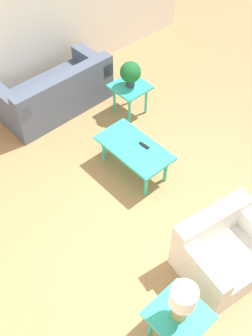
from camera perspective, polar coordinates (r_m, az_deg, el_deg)
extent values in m
plane|color=#A87A4C|center=(5.21, 3.74, -4.53)|extent=(14.00, 14.00, 0.00)
cube|color=silver|center=(6.33, -16.76, 20.14)|extent=(0.12, 7.20, 2.70)
cube|color=#4C566B|center=(6.50, -10.16, 10.17)|extent=(0.85, 1.78, 0.42)
cube|color=#4C566B|center=(6.06, -8.89, 11.77)|extent=(0.23, 1.77, 0.35)
cube|color=#4C566B|center=(6.67, -4.97, 15.31)|extent=(0.82, 0.21, 0.23)
cube|color=#4C566B|center=(6.02, -16.61, 9.22)|extent=(0.82, 0.21, 0.23)
cube|color=silver|center=(4.63, 14.12, -12.71)|extent=(0.94, 1.08, 0.39)
cube|color=silver|center=(4.41, 12.41, -7.64)|extent=(0.35, 0.98, 0.35)
cube|color=silver|center=(4.19, 10.81, -13.44)|extent=(0.81, 0.29, 0.23)
cube|color=#2DB79E|center=(5.21, 1.17, 2.96)|extent=(1.04, 0.56, 0.04)
cylinder|color=#2DB79E|center=(5.27, 5.75, -0.29)|extent=(0.05, 0.05, 0.42)
cylinder|color=#2DB79E|center=(5.69, -0.43, 4.48)|extent=(0.05, 0.05, 0.42)
cylinder|color=#2DB79E|center=(5.09, 2.88, -2.36)|extent=(0.05, 0.05, 0.42)
cylinder|color=#2DB79E|center=(5.52, -3.28, 2.71)|extent=(0.05, 0.05, 0.42)
cube|color=#2DB79E|center=(6.12, 0.63, 11.72)|extent=(0.52, 0.52, 0.04)
cylinder|color=#2DB79E|center=(6.28, 2.92, 9.74)|extent=(0.04, 0.04, 0.48)
cylinder|color=#2DB79E|center=(6.48, 0.71, 11.19)|extent=(0.04, 0.04, 0.48)
cylinder|color=#2DB79E|center=(6.09, 0.51, 8.37)|extent=(0.04, 0.04, 0.48)
cylinder|color=#2DB79E|center=(6.29, -1.70, 9.89)|extent=(0.04, 0.04, 0.48)
cube|color=#2DB79E|center=(3.93, 7.68, -20.42)|extent=(0.52, 0.52, 0.04)
cylinder|color=#2DB79E|center=(4.21, 10.94, -21.69)|extent=(0.04, 0.04, 0.48)
cylinder|color=#2DB79E|center=(4.27, 7.17, -18.58)|extent=(0.04, 0.04, 0.48)
cylinder|color=#2DB79E|center=(4.16, 3.61, -21.69)|extent=(0.04, 0.04, 0.48)
cylinder|color=#333338|center=(6.08, 0.63, 12.27)|extent=(0.13, 0.13, 0.11)
sphere|color=#195B28|center=(5.97, 0.65, 13.75)|extent=(0.32, 0.32, 0.32)
cylinder|color=#997F4C|center=(3.79, 7.93, -19.54)|extent=(0.15, 0.15, 0.28)
cylinder|color=white|center=(3.56, 8.36, -18.02)|extent=(0.24, 0.24, 0.22)
cube|color=black|center=(5.21, 2.66, 3.30)|extent=(0.16, 0.05, 0.02)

